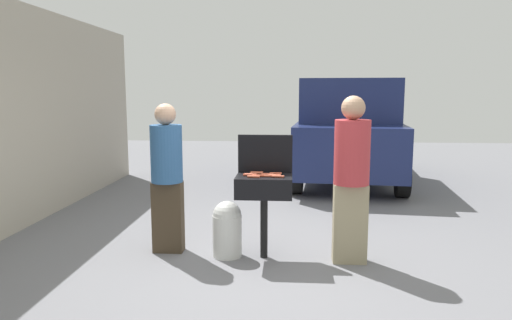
{
  "coord_description": "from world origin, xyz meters",
  "views": [
    {
      "loc": [
        0.33,
        -4.88,
        1.8
      ],
      "look_at": [
        -0.06,
        0.56,
        1.0
      ],
      "focal_mm": 33.11,
      "sensor_mm": 36.0,
      "label": 1
    }
  ],
  "objects_px": {
    "person_right": "(351,174)",
    "hot_dog_0": "(256,173)",
    "hot_dog_2": "(254,177)",
    "person_left": "(167,173)",
    "hot_dog_10": "(249,175)",
    "hot_dog_9": "(270,176)",
    "hot_dog_4": "(267,174)",
    "propane_tank": "(227,228)",
    "hot_dog_3": "(278,176)",
    "hot_dog_7": "(251,174)",
    "hot_dog_1": "(258,176)",
    "hot_dog_8": "(276,173)",
    "hot_dog_6": "(257,173)",
    "parked_minivan": "(347,130)",
    "bbq_grill": "(264,189)",
    "hot_dog_5": "(275,175)"
  },
  "relations": [
    {
      "from": "person_right",
      "to": "hot_dog_0",
      "type": "bearing_deg",
      "value": -5.22
    },
    {
      "from": "hot_dog_0",
      "to": "hot_dog_2",
      "type": "height_order",
      "value": "same"
    },
    {
      "from": "person_left",
      "to": "person_right",
      "type": "bearing_deg",
      "value": 10.45
    },
    {
      "from": "hot_dog_2",
      "to": "hot_dog_10",
      "type": "bearing_deg",
      "value": 118.47
    },
    {
      "from": "hot_dog_9",
      "to": "person_right",
      "type": "xyz_separation_m",
      "value": [
        0.84,
        -0.01,
        0.04
      ]
    },
    {
      "from": "hot_dog_4",
      "to": "propane_tank",
      "type": "distance_m",
      "value": 0.74
    },
    {
      "from": "propane_tank",
      "to": "person_left",
      "type": "bearing_deg",
      "value": 170.6
    },
    {
      "from": "hot_dog_3",
      "to": "hot_dog_7",
      "type": "height_order",
      "value": "same"
    },
    {
      "from": "hot_dog_2",
      "to": "hot_dog_0",
      "type": "bearing_deg",
      "value": 86.57
    },
    {
      "from": "hot_dog_3",
      "to": "hot_dog_4",
      "type": "distance_m",
      "value": 0.17
    },
    {
      "from": "hot_dog_1",
      "to": "hot_dog_0",
      "type": "bearing_deg",
      "value": 102.17
    },
    {
      "from": "hot_dog_0",
      "to": "hot_dog_8",
      "type": "height_order",
      "value": "same"
    },
    {
      "from": "hot_dog_10",
      "to": "hot_dog_0",
      "type": "bearing_deg",
      "value": 61.2
    },
    {
      "from": "hot_dog_2",
      "to": "hot_dog_6",
      "type": "xyz_separation_m",
      "value": [
        0.02,
        0.25,
        0.0
      ]
    },
    {
      "from": "hot_dog_4",
      "to": "parked_minivan",
      "type": "bearing_deg",
      "value": 73.23
    },
    {
      "from": "bbq_grill",
      "to": "hot_dog_6",
      "type": "relative_size",
      "value": 6.94
    },
    {
      "from": "hot_dog_1",
      "to": "hot_dog_2",
      "type": "bearing_deg",
      "value": -129.6
    },
    {
      "from": "bbq_grill",
      "to": "hot_dog_10",
      "type": "xyz_separation_m",
      "value": [
        -0.16,
        -0.02,
        0.15
      ]
    },
    {
      "from": "bbq_grill",
      "to": "hot_dog_9",
      "type": "relative_size",
      "value": 6.94
    },
    {
      "from": "hot_dog_2",
      "to": "hot_dog_1",
      "type": "bearing_deg",
      "value": 50.4
    },
    {
      "from": "propane_tank",
      "to": "bbq_grill",
      "type": "bearing_deg",
      "value": -0.78
    },
    {
      "from": "hot_dog_9",
      "to": "propane_tank",
      "type": "bearing_deg",
      "value": 171.98
    },
    {
      "from": "parked_minivan",
      "to": "hot_dog_4",
      "type": "bearing_deg",
      "value": 78.47
    },
    {
      "from": "hot_dog_1",
      "to": "hot_dog_6",
      "type": "bearing_deg",
      "value": 98.22
    },
    {
      "from": "parked_minivan",
      "to": "hot_dog_3",
      "type": "bearing_deg",
      "value": 80.21
    },
    {
      "from": "person_left",
      "to": "hot_dog_5",
      "type": "bearing_deg",
      "value": 9.02
    },
    {
      "from": "hot_dog_5",
      "to": "person_left",
      "type": "distance_m",
      "value": 1.21
    },
    {
      "from": "hot_dog_5",
      "to": "hot_dog_6",
      "type": "relative_size",
      "value": 1.0
    },
    {
      "from": "hot_dog_6",
      "to": "hot_dog_10",
      "type": "relative_size",
      "value": 1.0
    },
    {
      "from": "hot_dog_3",
      "to": "hot_dog_9",
      "type": "distance_m",
      "value": 0.09
    },
    {
      "from": "hot_dog_2",
      "to": "hot_dog_3",
      "type": "relative_size",
      "value": 1.0
    },
    {
      "from": "hot_dog_4",
      "to": "hot_dog_7",
      "type": "xyz_separation_m",
      "value": [
        -0.18,
        -0.03,
        0.0
      ]
    },
    {
      "from": "hot_dog_8",
      "to": "propane_tank",
      "type": "relative_size",
      "value": 0.21
    },
    {
      "from": "hot_dog_2",
      "to": "hot_dog_7",
      "type": "distance_m",
      "value": 0.13
    },
    {
      "from": "hot_dog_1",
      "to": "hot_dog_3",
      "type": "relative_size",
      "value": 1.0
    },
    {
      "from": "hot_dog_1",
      "to": "hot_dog_10",
      "type": "distance_m",
      "value": 0.11
    },
    {
      "from": "person_right",
      "to": "parked_minivan",
      "type": "distance_m",
      "value": 4.76
    },
    {
      "from": "hot_dog_8",
      "to": "hot_dog_0",
      "type": "bearing_deg",
      "value": 176.36
    },
    {
      "from": "hot_dog_0",
      "to": "hot_dog_10",
      "type": "relative_size",
      "value": 1.0
    },
    {
      "from": "bbq_grill",
      "to": "hot_dog_7",
      "type": "xyz_separation_m",
      "value": [
        -0.14,
        0.01,
        0.15
      ]
    },
    {
      "from": "hot_dog_4",
      "to": "person_right",
      "type": "relative_size",
      "value": 0.07
    },
    {
      "from": "hot_dog_3",
      "to": "person_left",
      "type": "relative_size",
      "value": 0.08
    },
    {
      "from": "hot_dog_2",
      "to": "parked_minivan",
      "type": "distance_m",
      "value": 5.02
    },
    {
      "from": "bbq_grill",
      "to": "hot_dog_9",
      "type": "xyz_separation_m",
      "value": [
        0.07,
        -0.06,
        0.15
      ]
    },
    {
      "from": "propane_tank",
      "to": "person_right",
      "type": "relative_size",
      "value": 0.35
    },
    {
      "from": "hot_dog_1",
      "to": "hot_dog_5",
      "type": "relative_size",
      "value": 1.0
    },
    {
      "from": "hot_dog_9",
      "to": "hot_dog_6",
      "type": "bearing_deg",
      "value": 127.89
    },
    {
      "from": "hot_dog_5",
      "to": "hot_dog_8",
      "type": "xyz_separation_m",
      "value": [
        0.01,
        0.11,
        0.0
      ]
    },
    {
      "from": "hot_dog_3",
      "to": "hot_dog_7",
      "type": "relative_size",
      "value": 1.0
    },
    {
      "from": "hot_dog_2",
      "to": "hot_dog_5",
      "type": "relative_size",
      "value": 1.0
    }
  ]
}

